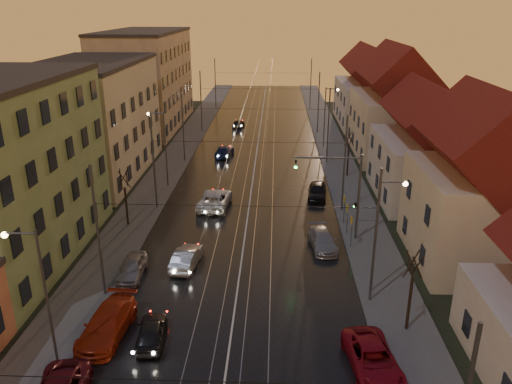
# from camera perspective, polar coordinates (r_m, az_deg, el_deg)

# --- Properties ---
(road) EXTENTS (16.00, 120.00, 0.04)m
(road) POSITION_cam_1_polar(r_m,az_deg,el_deg) (61.49, -0.04, 3.72)
(road) COLOR black
(road) RESTS_ON ground
(sidewalk_left) EXTENTS (4.00, 120.00, 0.15)m
(sidewalk_left) POSITION_cam_1_polar(r_m,az_deg,el_deg) (62.67, -9.24, 3.82)
(sidewalk_left) COLOR #4C4C4C
(sidewalk_left) RESTS_ON ground
(sidewalk_right) EXTENTS (4.00, 120.00, 0.15)m
(sidewalk_right) POSITION_cam_1_polar(r_m,az_deg,el_deg) (61.90, 9.26, 3.61)
(sidewalk_right) COLOR #4C4C4C
(sidewalk_right) RESTS_ON ground
(tram_rail_0) EXTENTS (0.06, 120.00, 0.03)m
(tram_rail_0) POSITION_cam_1_polar(r_m,az_deg,el_deg) (61.61, -2.09, 3.77)
(tram_rail_0) COLOR gray
(tram_rail_0) RESTS_ON road
(tram_rail_1) EXTENTS (0.06, 120.00, 0.03)m
(tram_rail_1) POSITION_cam_1_polar(r_m,az_deg,el_deg) (61.52, -0.76, 3.76)
(tram_rail_1) COLOR gray
(tram_rail_1) RESTS_ON road
(tram_rail_2) EXTENTS (0.06, 120.00, 0.03)m
(tram_rail_2) POSITION_cam_1_polar(r_m,az_deg,el_deg) (61.46, 0.67, 3.74)
(tram_rail_2) COLOR gray
(tram_rail_2) RESTS_ON road
(tram_rail_3) EXTENTS (0.06, 120.00, 0.03)m
(tram_rail_3) POSITION_cam_1_polar(r_m,az_deg,el_deg) (61.44, 2.01, 3.72)
(tram_rail_3) COLOR gray
(tram_rail_3) RESTS_ON road
(apartment_left_2) EXTENTS (10.00, 20.00, 12.00)m
(apartment_left_2) POSITION_cam_1_polar(r_m,az_deg,el_deg) (57.66, -18.12, 7.70)
(apartment_left_2) COLOR beige
(apartment_left_2) RESTS_ON ground
(apartment_left_3) EXTENTS (10.00, 24.00, 14.00)m
(apartment_left_3) POSITION_cam_1_polar(r_m,az_deg,el_deg) (80.07, -12.41, 12.32)
(apartment_left_3) COLOR #92745E
(apartment_left_3) RESTS_ON ground
(house_right_1) EXTENTS (8.67, 10.20, 10.80)m
(house_right_1) POSITION_cam_1_polar(r_m,az_deg,el_deg) (38.85, 24.22, 0.07)
(house_right_1) COLOR beige
(house_right_1) RESTS_ON ground
(house_right_2) EXTENTS (9.18, 12.24, 9.20)m
(house_right_2) POSITION_cam_1_polar(r_m,az_deg,el_deg) (50.77, 18.97, 4.36)
(house_right_2) COLOR beige
(house_right_2) RESTS_ON ground
(house_right_3) EXTENTS (9.18, 14.28, 11.50)m
(house_right_3) POSITION_cam_1_polar(r_m,az_deg,el_deg) (64.64, 15.50, 9.09)
(house_right_3) COLOR beige
(house_right_3) RESTS_ON ground
(house_right_4) EXTENTS (9.18, 16.32, 10.00)m
(house_right_4) POSITION_cam_1_polar(r_m,az_deg,el_deg) (82.13, 12.74, 11.11)
(house_right_4) COLOR beige
(house_right_4) RESTS_ON ground
(catenary_pole_l_1) EXTENTS (0.16, 0.16, 9.00)m
(catenary_pole_l_1) POSITION_cam_1_polar(r_m,az_deg,el_deg) (32.74, -17.62, -4.53)
(catenary_pole_l_1) COLOR #595B60
(catenary_pole_l_1) RESTS_ON ground
(catenary_pole_r_1) EXTENTS (0.16, 0.16, 9.00)m
(catenary_pole_r_1) POSITION_cam_1_polar(r_m,az_deg,el_deg) (31.46, 13.49, -5.16)
(catenary_pole_r_1) COLOR #595B60
(catenary_pole_r_1) RESTS_ON ground
(catenary_pole_l_2) EXTENTS (0.16, 0.16, 9.00)m
(catenary_pole_l_2) POSITION_cam_1_polar(r_m,az_deg,el_deg) (46.16, -11.62, 3.33)
(catenary_pole_l_2) COLOR #595B60
(catenary_pole_l_2) RESTS_ON ground
(catenary_pole_r_2) EXTENTS (0.16, 0.16, 9.00)m
(catenary_pole_r_2) POSITION_cam_1_polar(r_m,az_deg,el_deg) (45.26, 10.08, 3.09)
(catenary_pole_r_2) COLOR #595B60
(catenary_pole_r_2) RESTS_ON ground
(catenary_pole_l_3) EXTENTS (0.16, 0.16, 9.00)m
(catenary_pole_l_3) POSITION_cam_1_polar(r_m,az_deg,el_deg) (60.33, -8.34, 7.57)
(catenary_pole_l_3) COLOR #595B60
(catenary_pole_l_3) RESTS_ON ground
(catenary_pole_r_3) EXTENTS (0.16, 0.16, 9.00)m
(catenary_pole_r_3) POSITION_cam_1_polar(r_m,az_deg,el_deg) (59.65, 8.27, 7.43)
(catenary_pole_r_3) COLOR #595B60
(catenary_pole_r_3) RESTS_ON ground
(catenary_pole_l_4) EXTENTS (0.16, 0.16, 9.00)m
(catenary_pole_l_4) POSITION_cam_1_polar(r_m,az_deg,el_deg) (74.83, -6.30, 10.18)
(catenary_pole_l_4) COLOR #595B60
(catenary_pole_l_4) RESTS_ON ground
(catenary_pole_r_4) EXTENTS (0.16, 0.16, 9.00)m
(catenary_pole_r_4) POSITION_cam_1_polar(r_m,az_deg,el_deg) (74.27, 7.15, 10.06)
(catenary_pole_r_4) COLOR #595B60
(catenary_pole_r_4) RESTS_ON ground
(catenary_pole_l_5) EXTENTS (0.16, 0.16, 9.00)m
(catenary_pole_l_5) POSITION_cam_1_polar(r_m,az_deg,el_deg) (92.43, -4.67, 12.20)
(catenary_pole_l_5) COLOR #595B60
(catenary_pole_l_5) RESTS_ON ground
(catenary_pole_r_5) EXTENTS (0.16, 0.16, 9.00)m
(catenary_pole_r_5) POSITION_cam_1_polar(r_m,az_deg,el_deg) (91.99, 6.27, 12.11)
(catenary_pole_r_5) COLOR #595B60
(catenary_pole_r_5) RESTS_ON ground
(street_lamp_0) EXTENTS (1.75, 0.32, 8.00)m
(street_lamp_0) POSITION_cam_1_polar(r_m,az_deg,el_deg) (27.08, -23.56, -9.95)
(street_lamp_0) COLOR #595B60
(street_lamp_0) RESTS_ON ground
(street_lamp_1) EXTENTS (1.75, 0.32, 8.00)m
(street_lamp_1) POSITION_cam_1_polar(r_m,az_deg,el_deg) (32.29, 14.10, -3.77)
(street_lamp_1) COLOR #595B60
(street_lamp_1) RESTS_ON ground
(street_lamp_2) EXTENTS (1.75, 0.32, 8.00)m
(street_lamp_2) POSITION_cam_1_polar(r_m,az_deg,el_deg) (51.79, -10.67, 5.72)
(street_lamp_2) COLOR #595B60
(street_lamp_2) RESTS_ON ground
(street_lamp_3) EXTENTS (1.75, 0.32, 8.00)m
(street_lamp_3) POSITION_cam_1_polar(r_m,az_deg,el_deg) (66.42, 8.14, 9.11)
(street_lamp_3) COLOR #595B60
(street_lamp_3) RESTS_ON ground
(traffic_light_mast) EXTENTS (5.30, 0.32, 7.20)m
(traffic_light_mast) POSITION_cam_1_polar(r_m,az_deg,el_deg) (39.51, 10.30, 0.63)
(traffic_light_mast) COLOR #595B60
(traffic_light_mast) RESTS_ON ground
(bare_tree_0) EXTENTS (1.09, 1.09, 5.11)m
(bare_tree_0) POSITION_cam_1_polar(r_m,az_deg,el_deg) (43.59, -14.66, -0.77)
(bare_tree_0) COLOR black
(bare_tree_0) RESTS_ON ground
(bare_tree_1) EXTENTS (1.09, 1.09, 5.11)m
(bare_tree_1) POSITION_cam_1_polar(r_m,az_deg,el_deg) (30.20, 17.25, -11.05)
(bare_tree_1) COLOR black
(bare_tree_1) RESTS_ON ground
(bare_tree_2) EXTENTS (1.09, 1.09, 5.11)m
(bare_tree_2) POSITION_cam_1_polar(r_m,az_deg,el_deg) (55.57, 10.51, 4.17)
(bare_tree_2) COLOR black
(bare_tree_2) RESTS_ON ground
(driving_car_0) EXTENTS (1.98, 3.97, 1.30)m
(driving_car_0) POSITION_cam_1_polar(r_m,az_deg,el_deg) (29.68, -11.87, -15.36)
(driving_car_0) COLOR black
(driving_car_0) RESTS_ON ground
(driving_car_1) EXTENTS (1.98, 4.45, 1.42)m
(driving_car_1) POSITION_cam_1_polar(r_m,az_deg,el_deg) (36.79, -7.90, -7.41)
(driving_car_1) COLOR gray
(driving_car_1) RESTS_ON ground
(driving_car_2) EXTENTS (3.05, 5.88, 1.58)m
(driving_car_2) POSITION_cam_1_polar(r_m,az_deg,el_deg) (46.90, -4.73, -0.83)
(driving_car_2) COLOR silver
(driving_car_2) RESTS_ON ground
(driving_car_3) EXTENTS (2.32, 4.78, 1.34)m
(driving_car_3) POSITION_cam_1_polar(r_m,az_deg,el_deg) (62.97, -3.65, 4.70)
(driving_car_3) COLOR #161E43
(driving_car_3) RESTS_ON ground
(driving_car_4) EXTENTS (1.93, 3.84, 1.26)m
(driving_car_4) POSITION_cam_1_polar(r_m,az_deg,el_deg) (78.16, -2.03, 7.83)
(driving_car_4) COLOR black
(driving_car_4) RESTS_ON ground
(parked_left_2) EXTENTS (2.59, 5.54, 1.56)m
(parked_left_2) POSITION_cam_1_polar(r_m,az_deg,el_deg) (30.66, -16.67, -14.26)
(parked_left_2) COLOR #A32710
(parked_left_2) RESTS_ON ground
(parked_left_3) EXTENTS (1.74, 4.06, 1.37)m
(parked_left_3) POSITION_cam_1_polar(r_m,az_deg,el_deg) (36.30, -14.01, -8.34)
(parked_left_3) COLOR #9D9DA2
(parked_left_3) RESTS_ON ground
(parked_right_0) EXTENTS (2.94, 5.30, 1.40)m
(parked_right_0) POSITION_cam_1_polar(r_m,az_deg,el_deg) (27.86, 13.21, -18.08)
(parked_right_0) COLOR maroon
(parked_right_0) RESTS_ON ground
(parked_right_1) EXTENTS (2.35, 4.68, 1.30)m
(parked_right_1) POSITION_cam_1_polar(r_m,az_deg,el_deg) (39.46, 7.62, -5.47)
(parked_right_1) COLOR #9E9DA3
(parked_right_1) RESTS_ON ground
(parked_right_2) EXTENTS (2.15, 4.46, 1.47)m
(parked_right_2) POSITION_cam_1_polar(r_m,az_deg,el_deg) (49.33, 7.00, 0.11)
(parked_right_2) COLOR black
(parked_right_2) RESTS_ON ground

